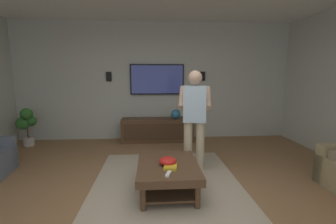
{
  "coord_description": "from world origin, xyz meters",
  "views": [
    {
      "loc": [
        -2.58,
        0.08,
        1.57
      ],
      "look_at": [
        1.26,
        -0.19,
        0.94
      ],
      "focal_mm": 24.36,
      "sensor_mm": 36.0,
      "label": 1
    }
  ],
  "objects_px": {
    "media_console": "(158,130)",
    "potted_plant_short": "(27,122)",
    "book": "(171,166)",
    "wall_speaker_right": "(109,77)",
    "wall_speaker_left": "(203,76)",
    "vase_round": "(176,114)",
    "remote_white": "(168,174)",
    "tv": "(157,79)",
    "person_standing": "(195,115)",
    "bowl": "(168,161)",
    "coffee_table": "(168,171)"
  },
  "relations": [
    {
      "from": "potted_plant_short",
      "to": "wall_speaker_left",
      "type": "xyz_separation_m",
      "value": [
        0.42,
        -4.02,
        1.0
      ]
    },
    {
      "from": "remote_white",
      "to": "book",
      "type": "distance_m",
      "value": 0.22
    },
    {
      "from": "person_standing",
      "to": "wall_speaker_left",
      "type": "relative_size",
      "value": 7.45
    },
    {
      "from": "media_console",
      "to": "tv",
      "type": "xyz_separation_m",
      "value": [
        0.24,
        0.0,
        1.19
      ]
    },
    {
      "from": "tv",
      "to": "potted_plant_short",
      "type": "relative_size",
      "value": 1.5
    },
    {
      "from": "media_console",
      "to": "bowl",
      "type": "distance_m",
      "value": 2.48
    },
    {
      "from": "coffee_table",
      "to": "wall_speaker_left",
      "type": "height_order",
      "value": "wall_speaker_left"
    },
    {
      "from": "media_console",
      "to": "potted_plant_short",
      "type": "distance_m",
      "value": 2.92
    },
    {
      "from": "potted_plant_short",
      "to": "remote_white",
      "type": "relative_size",
      "value": 5.76
    },
    {
      "from": "book",
      "to": "wall_speaker_right",
      "type": "height_order",
      "value": "wall_speaker_right"
    },
    {
      "from": "potted_plant_short",
      "to": "media_console",
      "type": "bearing_deg",
      "value": -86.69
    },
    {
      "from": "media_console",
      "to": "wall_speaker_right",
      "type": "relative_size",
      "value": 7.73
    },
    {
      "from": "coffee_table",
      "to": "wall_speaker_left",
      "type": "distance_m",
      "value": 3.15
    },
    {
      "from": "bowl",
      "to": "vase_round",
      "type": "bearing_deg",
      "value": -8.3
    },
    {
      "from": "person_standing",
      "to": "book",
      "type": "relative_size",
      "value": 7.45
    },
    {
      "from": "media_console",
      "to": "potted_plant_short",
      "type": "relative_size",
      "value": 1.97
    },
    {
      "from": "bowl",
      "to": "remote_white",
      "type": "distance_m",
      "value": 0.31
    },
    {
      "from": "bowl",
      "to": "remote_white",
      "type": "relative_size",
      "value": 1.54
    },
    {
      "from": "wall_speaker_left",
      "to": "vase_round",
      "type": "bearing_deg",
      "value": 112.89
    },
    {
      "from": "media_console",
      "to": "vase_round",
      "type": "xyz_separation_m",
      "value": [
        -0.04,
        -0.42,
        0.39
      ]
    },
    {
      "from": "tv",
      "to": "wall_speaker_left",
      "type": "relative_size",
      "value": 5.87
    },
    {
      "from": "remote_white",
      "to": "tv",
      "type": "bearing_deg",
      "value": -160.21
    },
    {
      "from": "person_standing",
      "to": "vase_round",
      "type": "height_order",
      "value": "person_standing"
    },
    {
      "from": "book",
      "to": "wall_speaker_right",
      "type": "bearing_deg",
      "value": 32.98
    },
    {
      "from": "person_standing",
      "to": "remote_white",
      "type": "bearing_deg",
      "value": 165.8
    },
    {
      "from": "book",
      "to": "wall_speaker_right",
      "type": "distance_m",
      "value": 3.28
    },
    {
      "from": "remote_white",
      "to": "wall_speaker_right",
      "type": "relative_size",
      "value": 0.68
    },
    {
      "from": "book",
      "to": "person_standing",
      "type": "bearing_deg",
      "value": -19.2
    },
    {
      "from": "person_standing",
      "to": "tv",
      "type": "bearing_deg",
      "value": 27.0
    },
    {
      "from": "tv",
      "to": "book",
      "type": "bearing_deg",
      "value": 1.92
    },
    {
      "from": "person_standing",
      "to": "remote_white",
      "type": "relative_size",
      "value": 10.93
    },
    {
      "from": "person_standing",
      "to": "vase_round",
      "type": "relative_size",
      "value": 7.45
    },
    {
      "from": "tv",
      "to": "remote_white",
      "type": "xyz_separation_m",
      "value": [
        -3.02,
        -0.05,
        -1.05
      ]
    },
    {
      "from": "wall_speaker_right",
      "to": "potted_plant_short",
      "type": "bearing_deg",
      "value": 103.51
    },
    {
      "from": "wall_speaker_left",
      "to": "potted_plant_short",
      "type": "bearing_deg",
      "value": 95.99
    },
    {
      "from": "coffee_table",
      "to": "person_standing",
      "type": "xyz_separation_m",
      "value": [
        0.73,
        -0.49,
        0.64
      ]
    },
    {
      "from": "vase_round",
      "to": "potted_plant_short",
      "type": "bearing_deg",
      "value": 92.24
    },
    {
      "from": "remote_white",
      "to": "vase_round",
      "type": "distance_m",
      "value": 2.78
    },
    {
      "from": "media_console",
      "to": "potted_plant_short",
      "type": "height_order",
      "value": "potted_plant_short"
    },
    {
      "from": "media_console",
      "to": "wall_speaker_left",
      "type": "xyz_separation_m",
      "value": [
        0.25,
        -1.11,
        1.27
      ]
    },
    {
      "from": "bowl",
      "to": "vase_round",
      "type": "distance_m",
      "value": 2.47
    },
    {
      "from": "potted_plant_short",
      "to": "book",
      "type": "relative_size",
      "value": 3.92
    },
    {
      "from": "person_standing",
      "to": "bowl",
      "type": "distance_m",
      "value": 1.02
    },
    {
      "from": "media_console",
      "to": "tv",
      "type": "height_order",
      "value": "tv"
    },
    {
      "from": "coffee_table",
      "to": "tv",
      "type": "xyz_separation_m",
      "value": [
        2.68,
        0.07,
        1.17
      ]
    },
    {
      "from": "tv",
      "to": "potted_plant_short",
      "type": "xyz_separation_m",
      "value": [
        -0.41,
        2.91,
        -0.93
      ]
    },
    {
      "from": "vase_round",
      "to": "book",
      "type": "bearing_deg",
      "value": 172.61
    },
    {
      "from": "media_console",
      "to": "potted_plant_short",
      "type": "xyz_separation_m",
      "value": [
        -0.17,
        2.91,
        0.26
      ]
    },
    {
      "from": "media_console",
      "to": "tv",
      "type": "relative_size",
      "value": 1.32
    },
    {
      "from": "potted_plant_short",
      "to": "tv",
      "type": "bearing_deg",
      "value": -81.99
    }
  ]
}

